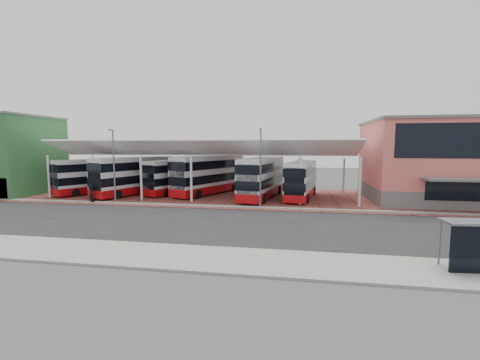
{
  "coord_description": "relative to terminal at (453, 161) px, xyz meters",
  "views": [
    {
      "loc": [
        5.36,
        -25.68,
        6.31
      ],
      "look_at": [
        -0.61,
        9.35,
        2.52
      ],
      "focal_mm": 24.0,
      "sensor_mm": 36.0,
      "label": 1
    }
  ],
  "objects": [
    {
      "name": "road",
      "position": [
        -23.0,
        -14.92,
        -4.65
      ],
      "size": [
        120.0,
        14.0,
        0.02
      ],
      "primitive_type": "cube",
      "color": "black",
      "rests_on": "ground"
    },
    {
      "name": "terminal",
      "position": [
        0.0,
        0.0,
        0.0
      ],
      "size": [
        18.4,
        14.4,
        9.25
      ],
      "color": "#5D5A57",
      "rests_on": "ground"
    },
    {
      "name": "bus_2",
      "position": [
        -32.9,
        0.99,
        -2.41
      ],
      "size": [
        6.36,
        10.81,
        4.4
      ],
      "rotation": [
        0.0,
        0.0,
        -0.39
      ],
      "color": "silver",
      "rests_on": "forecourt"
    },
    {
      "name": "north_kerb",
      "position": [
        -23.0,
        -7.72,
        -4.59
      ],
      "size": [
        120.0,
        0.8,
        0.14
      ],
      "primitive_type": "cube",
      "color": "slate",
      "rests_on": "ground"
    },
    {
      "name": "lamp_east",
      "position": [
        -21.0,
        -7.65,
        -0.3
      ],
      "size": [
        0.16,
        0.9,
        8.07
      ],
      "color": "#5A5C63",
      "rests_on": "ground"
    },
    {
      "name": "bus_3",
      "position": [
        -28.64,
        0.89,
        -2.14
      ],
      "size": [
        7.33,
        12.13,
        4.96
      ],
      "rotation": [
        0.0,
        0.0,
        -0.41
      ],
      "color": "silver",
      "rests_on": "forecourt"
    },
    {
      "name": "bus_5",
      "position": [
        -16.8,
        -0.53,
        -2.43
      ],
      "size": [
        4.11,
        10.83,
        4.36
      ],
      "rotation": [
        0.0,
        0.0,
        -0.16
      ],
      "color": "silver",
      "rests_on": "forecourt"
    },
    {
      "name": "bus_4",
      "position": [
        -21.49,
        -1.09,
        -2.21
      ],
      "size": [
        4.72,
        11.97,
        4.82
      ],
      "rotation": [
        0.0,
        0.0,
        -0.18
      ],
      "color": "silver",
      "rests_on": "forecourt"
    },
    {
      "name": "canopy",
      "position": [
        -29.0,
        0.01,
        1.14
      ],
      "size": [
        37.0,
        11.63,
        7.07
      ],
      "color": "silver",
      "rests_on": "ground"
    },
    {
      "name": "yellow_line_far",
      "position": [
        -23.0,
        -20.62,
        -4.63
      ],
      "size": [
        120.0,
        0.12,
        0.01
      ],
      "primitive_type": "cube",
      "color": "#DD8F00",
      "rests_on": "road"
    },
    {
      "name": "bus_0",
      "position": [
        -43.8,
        -0.72,
        -2.36
      ],
      "size": [
        7.17,
        10.91,
        4.51
      ],
      "rotation": [
        0.0,
        0.0,
        -0.47
      ],
      "color": "silver",
      "rests_on": "forecourt"
    },
    {
      "name": "yellow_line_near",
      "position": [
        -23.0,
        -20.92,
        -4.63
      ],
      "size": [
        120.0,
        0.12,
        0.01
      ],
      "primitive_type": "cube",
      "color": "#DD8F00",
      "rests_on": "road"
    },
    {
      "name": "forecourt",
      "position": [
        -21.0,
        -0.92,
        -4.63
      ],
      "size": [
        72.0,
        16.0,
        0.06
      ],
      "primitive_type": "cube",
      "color": "brown",
      "rests_on": "ground"
    },
    {
      "name": "sidewalk",
      "position": [
        -23.0,
        -22.92,
        -4.59
      ],
      "size": [
        120.0,
        4.0,
        0.14
      ],
      "primitive_type": "cube",
      "color": "slate",
      "rests_on": "ground"
    },
    {
      "name": "pedestrian",
      "position": [
        -40.45,
        -6.83,
        -3.67
      ],
      "size": [
        0.62,
        0.78,
        1.86
      ],
      "primitive_type": "imported",
      "rotation": [
        0.0,
        0.0,
        1.87
      ],
      "color": "black",
      "rests_on": "forecourt"
    },
    {
      "name": "ground",
      "position": [
        -23.0,
        -13.92,
        -4.66
      ],
      "size": [
        140.0,
        140.0,
        0.0
      ],
      "primitive_type": "plane",
      "color": "#3D3F3A"
    },
    {
      "name": "suitcase",
      "position": [
        -39.59,
        -7.88,
        -4.29
      ],
      "size": [
        0.36,
        0.25,
        0.61
      ],
      "primitive_type": "cube",
      "color": "black",
      "rests_on": "forecourt"
    },
    {
      "name": "bus_1",
      "position": [
        -38.06,
        -1.19,
        -2.22
      ],
      "size": [
        6.71,
        11.81,
        4.79
      ],
      "rotation": [
        0.0,
        0.0,
        -0.37
      ],
      "color": "silver",
      "rests_on": "forecourt"
    },
    {
      "name": "lamp_west",
      "position": [
        -37.0,
        -7.65,
        -0.3
      ],
      "size": [
        0.16,
        0.9,
        8.07
      ],
      "color": "#5A5C63",
      "rests_on": "ground"
    },
    {
      "name": "shop_green",
      "position": [
        -53.0,
        -2.95,
        0.46
      ],
      "size": [
        6.4,
        10.2,
        10.22
      ],
      "color": "#2D6733",
      "rests_on": "ground"
    }
  ]
}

